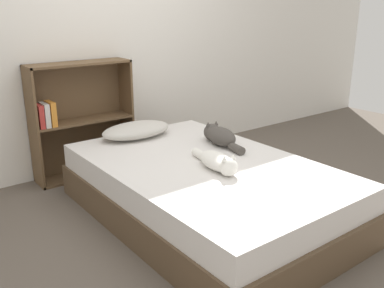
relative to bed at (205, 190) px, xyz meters
The scene contains 7 objects.
ground_plane 0.21m from the bed, ahead, with size 8.00×8.00×0.00m, color brown.
wall_back 1.81m from the bed, 90.00° to the left, with size 8.00×0.06×2.50m.
bed is the anchor object (origin of this frame).
pillow 0.88m from the bed, 94.85° to the left, with size 0.61×0.35×0.13m.
cat_light 0.31m from the bed, 95.10° to the right, with size 0.22×0.52×0.14m.
cat_dark 0.53m from the bed, 36.46° to the left, with size 0.23×0.50×0.16m.
bookshelf 1.43m from the bed, 105.22° to the left, with size 0.89×0.26×1.02m.
Camera 1 is at (-1.79, -2.19, 1.48)m, focal length 40.00 mm.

